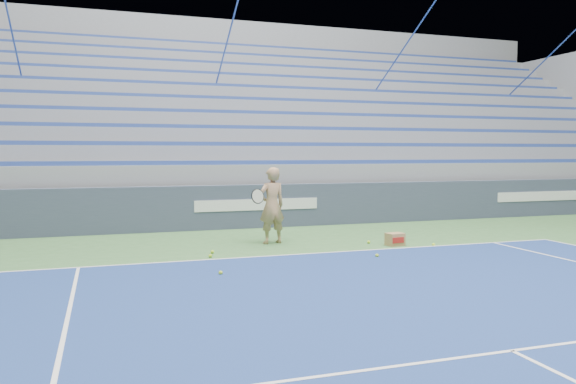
# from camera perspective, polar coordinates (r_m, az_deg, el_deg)

# --- Properties ---
(sponsor_barrier) EXTENTS (30.00, 0.32, 1.10)m
(sponsor_barrier) POSITION_cam_1_polar(r_m,az_deg,el_deg) (14.35, -3.25, -1.44)
(sponsor_barrier) COLOR #394257
(sponsor_barrier) RESTS_ON ground
(bleachers) EXTENTS (31.00, 9.15, 7.30)m
(bleachers) POSITION_cam_1_polar(r_m,az_deg,el_deg) (19.87, -7.57, 5.26)
(bleachers) COLOR gray
(bleachers) RESTS_ON ground
(tennis_player) EXTENTS (0.93, 0.86, 1.61)m
(tennis_player) POSITION_cam_1_polar(r_m,az_deg,el_deg) (11.77, -1.68, -1.38)
(tennis_player) COLOR tan
(tennis_player) RESTS_ON ground
(ball_box) EXTENTS (0.38, 0.32, 0.26)m
(ball_box) POSITION_cam_1_polar(r_m,az_deg,el_deg) (11.80, 10.82, -4.74)
(ball_box) COLOR #A17C4D
(ball_box) RESTS_ON ground
(tennis_ball_0) EXTENTS (0.07, 0.07, 0.07)m
(tennis_ball_0) POSITION_cam_1_polar(r_m,az_deg,el_deg) (10.78, -7.70, -6.05)
(tennis_ball_0) COLOR #BCE02E
(tennis_ball_0) RESTS_ON ground
(tennis_ball_1) EXTENTS (0.07, 0.07, 0.07)m
(tennis_ball_1) POSITION_cam_1_polar(r_m,az_deg,el_deg) (11.90, 14.57, -5.20)
(tennis_ball_1) COLOR #BCE02E
(tennis_ball_1) RESTS_ON ground
(tennis_ball_2) EXTENTS (0.07, 0.07, 0.07)m
(tennis_ball_2) POSITION_cam_1_polar(r_m,az_deg,el_deg) (8.92, -6.87, -8.16)
(tennis_ball_2) COLOR #BCE02E
(tennis_ball_2) RESTS_ON ground
(tennis_ball_3) EXTENTS (0.07, 0.07, 0.07)m
(tennis_ball_3) POSITION_cam_1_polar(r_m,az_deg,el_deg) (10.39, -7.90, -6.43)
(tennis_ball_3) COLOR #BCE02E
(tennis_ball_3) RESTS_ON ground
(tennis_ball_4) EXTENTS (0.07, 0.07, 0.07)m
(tennis_ball_4) POSITION_cam_1_polar(r_m,az_deg,el_deg) (10.44, 9.03, -6.39)
(tennis_ball_4) COLOR #BCE02E
(tennis_ball_4) RESTS_ON ground
(tennis_ball_5) EXTENTS (0.07, 0.07, 0.07)m
(tennis_ball_5) POSITION_cam_1_polar(r_m,az_deg,el_deg) (11.97, 8.20, -5.05)
(tennis_ball_5) COLOR #BCE02E
(tennis_ball_5) RESTS_ON ground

